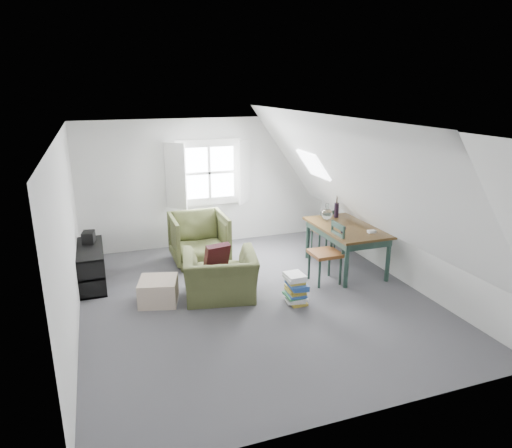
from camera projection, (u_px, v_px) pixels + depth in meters
name	position (u px, v px, depth m)	size (l,w,h in m)	color
floor	(255.00, 299.00, 6.90)	(5.50, 5.50, 0.00)	#48484C
ceiling	(255.00, 131.00, 6.17)	(5.50, 5.50, 0.00)	white
wall_back	(209.00, 182.00, 9.01)	(5.00, 5.00, 0.00)	silver
wall_front	(357.00, 302.00, 4.05)	(5.00, 5.00, 0.00)	silver
wall_left	(68.00, 238.00, 5.73)	(5.50, 5.50, 0.00)	silver
wall_right	(401.00, 205.00, 7.33)	(5.50, 5.50, 0.00)	silver
slope_left	(142.00, 192.00, 5.88)	(5.50, 5.50, 0.00)	white
slope_right	(352.00, 176.00, 6.87)	(5.50, 5.50, 0.00)	white
dormer_window	(210.00, 173.00, 8.88)	(1.71, 0.35, 1.30)	white
skylight	(313.00, 165.00, 8.05)	(0.55, 0.75, 0.04)	white
armchair_near	(221.00, 297.00, 6.94)	(1.08, 0.94, 0.70)	#434926
armchair_far	(200.00, 262.00, 8.33)	(0.97, 0.99, 0.90)	#434926
throw_pillow	(217.00, 255.00, 6.89)	(0.37, 0.11, 0.37)	#3A0F16
ottoman	(159.00, 291.00, 6.74)	(0.54, 0.54, 0.36)	tan
dining_table	(346.00, 232.00, 7.83)	(0.94, 1.56, 0.78)	#35230F
demijohn	(327.00, 214.00, 8.12)	(0.21, 0.21, 0.29)	silver
vase_twigs	(337.00, 209.00, 8.29)	(0.09, 0.09, 0.67)	black
cup	(343.00, 233.00, 7.45)	(0.10, 0.10, 0.10)	black
paper_box	(372.00, 231.00, 7.45)	(0.13, 0.08, 0.04)	white
dining_chair_far	(324.00, 229.00, 8.73)	(0.40, 0.40, 0.86)	#5E3217
dining_chair_near	(327.00, 252.00, 7.36)	(0.46, 0.46, 0.99)	#5E3217
media_shelf	(92.00, 268.00, 7.31)	(0.40, 1.21, 0.62)	black
electronics_box	(89.00, 238.00, 7.45)	(0.18, 0.25, 0.20)	black
magazine_stack	(296.00, 289.00, 6.70)	(0.34, 0.40, 0.45)	#B29933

